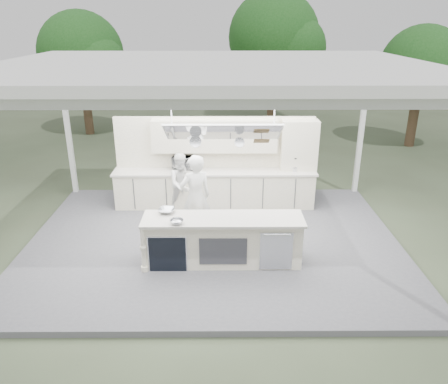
{
  "coord_description": "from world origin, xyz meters",
  "views": [
    {
      "loc": [
        0.17,
        -8.47,
        4.61
      ],
      "look_at": [
        0.23,
        0.4,
        1.09
      ],
      "focal_mm": 35.0,
      "sensor_mm": 36.0,
      "label": 1
    }
  ],
  "objects_px": {
    "demo_island": "(222,240)",
    "head_chef": "(195,198)",
    "sous_chef": "(182,183)",
    "back_counter": "(215,188)"
  },
  "relations": [
    {
      "from": "head_chef",
      "to": "back_counter",
      "type": "bearing_deg",
      "value": -126.9
    },
    {
      "from": "demo_island",
      "to": "sous_chef",
      "type": "distance_m",
      "value": 2.66
    },
    {
      "from": "demo_island",
      "to": "sous_chef",
      "type": "bearing_deg",
      "value": 111.43
    },
    {
      "from": "head_chef",
      "to": "sous_chef",
      "type": "height_order",
      "value": "head_chef"
    },
    {
      "from": "back_counter",
      "to": "sous_chef",
      "type": "xyz_separation_m",
      "value": [
        -0.79,
        -0.35,
        0.27
      ]
    },
    {
      "from": "demo_island",
      "to": "head_chef",
      "type": "height_order",
      "value": "head_chef"
    },
    {
      "from": "demo_island",
      "to": "head_chef",
      "type": "bearing_deg",
      "value": 118.58
    },
    {
      "from": "back_counter",
      "to": "sous_chef",
      "type": "height_order",
      "value": "sous_chef"
    },
    {
      "from": "demo_island",
      "to": "head_chef",
      "type": "distance_m",
      "value": 1.27
    },
    {
      "from": "head_chef",
      "to": "sous_chef",
      "type": "distance_m",
      "value": 1.5
    }
  ]
}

